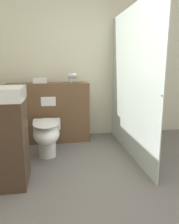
% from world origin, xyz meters
% --- Properties ---
extents(wall_back, '(8.00, 0.06, 2.50)m').
position_xyz_m(wall_back, '(0.00, 2.41, 1.25)').
color(wall_back, beige).
rests_on(wall_back, ground_plane).
extents(partition_panel, '(1.27, 0.33, 0.95)m').
position_xyz_m(partition_panel, '(-0.43, 2.13, 0.48)').
color(partition_panel, brown).
rests_on(partition_panel, ground_plane).
extents(shower_glass, '(0.04, 1.83, 1.97)m').
position_xyz_m(shower_glass, '(0.68, 1.47, 0.99)').
color(shower_glass, silver).
rests_on(shower_glass, ground_plane).
extents(toilet, '(0.38, 0.66, 0.51)m').
position_xyz_m(toilet, '(-0.46, 1.47, 0.32)').
color(toilet, white).
rests_on(toilet, ground_plane).
extents(hair_drier, '(0.15, 0.08, 0.15)m').
position_xyz_m(hair_drier, '(-0.05, 2.09, 1.05)').
color(hair_drier, '#B7B7BC').
rests_on(hair_drier, partition_panel).
extents(folded_towel, '(0.21, 0.16, 0.08)m').
position_xyz_m(folded_towel, '(-0.55, 2.15, 0.99)').
color(folded_towel, white).
rests_on(folded_towel, partition_panel).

